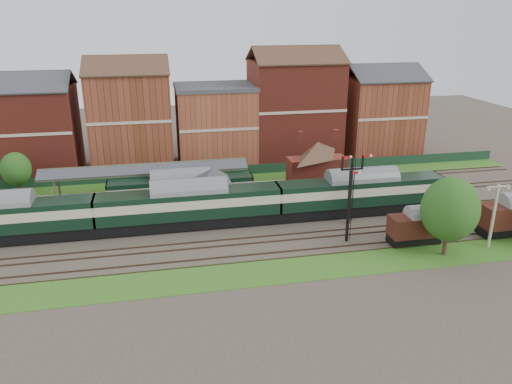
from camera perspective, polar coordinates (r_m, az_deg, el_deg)
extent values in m
plane|color=#473D33|center=(58.54, -1.41, -3.54)|extent=(160.00, 160.00, 0.00)
cube|color=#2D6619|center=(73.30, -3.63, 1.39)|extent=(90.00, 4.50, 0.06)
cube|color=#2D6619|center=(47.97, 1.18, -9.13)|extent=(90.00, 5.00, 0.06)
cube|color=#193823|center=(74.96, -3.86, 2.38)|extent=(90.00, 0.12, 1.50)
cube|color=#2D2D2D|center=(66.79, -7.13, -0.19)|extent=(55.00, 3.40, 1.00)
cube|color=#667B57|center=(60.66, -4.75, -1.52)|extent=(3.40, 3.20, 2.40)
cube|color=#525A38|center=(59.89, -4.81, 0.44)|extent=(3.60, 3.40, 2.00)
pyramid|color=#383A3F|center=(59.31, -4.86, 2.08)|extent=(5.40, 5.40, 1.60)
cube|color=brown|center=(62.04, 2.60, -1.06)|extent=(3.00, 2.40, 2.20)
cube|color=#4C3323|center=(60.95, 2.77, -0.01)|extent=(3.20, 1.34, 0.79)
cube|color=#4C3323|center=(62.13, 2.48, 0.40)|extent=(3.20, 1.34, 0.79)
cube|color=maroon|center=(69.28, 6.94, 2.53)|extent=(8.00, 3.00, 3.50)
pyramid|color=#4C3323|center=(68.49, 7.04, 4.80)|extent=(8.10, 8.10, 2.20)
cube|color=maroon|center=(67.62, 5.04, 5.12)|extent=(0.60, 0.60, 1.60)
cube|color=maroon|center=(69.18, 9.03, 5.29)|extent=(0.60, 0.60, 1.60)
cube|color=#525A38|center=(65.92, -21.99, 0.21)|extent=(0.22, 0.22, 3.40)
cube|color=#525A38|center=(67.81, -3.09, 2.22)|extent=(0.22, 0.22, 3.40)
cube|color=#383A3F|center=(64.47, -12.53, 2.58)|extent=(26.00, 1.99, 0.90)
cube|color=#383A3F|center=(66.29, -12.53, 3.06)|extent=(26.00, 1.99, 0.90)
cube|color=#525A38|center=(65.27, -12.55, 3.14)|extent=(26.00, 0.20, 0.20)
cube|color=black|center=(58.02, 10.75, 0.12)|extent=(0.25, 0.25, 8.00)
cube|color=black|center=(57.21, 10.92, 2.57)|extent=(2.60, 0.18, 0.18)
cube|color=#B2140F|center=(56.56, 10.40, 3.94)|extent=(1.10, 0.08, 0.25)
cube|color=#B2140F|center=(57.48, 12.63, 4.04)|extent=(1.10, 0.08, 0.25)
cube|color=black|center=(53.41, 10.54, -1.63)|extent=(0.25, 0.25, 8.00)
cube|color=#B2140F|center=(52.38, 11.36, 2.18)|extent=(1.10, 0.08, 0.25)
cube|color=beige|center=(56.72, 25.49, -2.56)|extent=(0.22, 0.22, 7.00)
cube|color=beige|center=(55.65, 25.99, 0.58)|extent=(2.60, 0.15, 0.15)
cube|color=maroon|center=(81.81, -24.62, 6.28)|extent=(14.00, 10.00, 13.00)
cube|color=brown|center=(79.54, -14.09, 7.89)|extent=(12.00, 10.00, 15.00)
cube|color=brown|center=(80.31, -4.64, 7.44)|extent=(12.00, 10.00, 12.00)
cube|color=maroon|center=(82.44, 4.43, 9.19)|extent=(14.00, 10.00, 16.00)
cube|color=brown|center=(87.98, 13.95, 8.36)|extent=(12.00, 10.00, 13.00)
cube|color=black|center=(57.56, -7.51, -3.29)|extent=(20.59, 2.88, 1.26)
cube|color=black|center=(56.76, -7.60, -1.32)|extent=(20.59, 3.20, 2.97)
cube|color=beige|center=(56.64, -7.62, -0.99)|extent=(20.61, 3.24, 1.03)
cube|color=slate|center=(56.19, -7.68, 0.25)|extent=(20.59, 3.20, 0.69)
cube|color=black|center=(62.19, 11.76, -1.74)|extent=(20.59, 2.88, 1.26)
cube|color=black|center=(61.45, 11.90, 0.09)|extent=(20.59, 3.20, 2.97)
cube|color=beige|center=(61.33, 11.92, 0.41)|extent=(20.61, 3.24, 1.03)
cube|color=slate|center=(60.92, 12.01, 1.56)|extent=(20.59, 3.20, 0.69)
cube|color=black|center=(63.59, -8.45, -1.12)|extent=(17.91, 2.51, 1.09)
cube|color=black|center=(62.95, -8.54, 0.45)|extent=(17.91, 2.79, 2.59)
cube|color=beige|center=(62.85, -8.55, 0.71)|extent=(17.93, 2.83, 0.90)
cube|color=slate|center=(62.49, -8.60, 1.69)|extent=(17.91, 2.79, 0.60)
cube|color=black|center=(55.91, 17.56, -5.08)|extent=(5.44, 2.00, 0.82)
cube|color=#472114|center=(55.31, 17.72, -3.67)|extent=(5.44, 2.36, 2.18)
cube|color=gray|center=(54.86, 17.85, -2.53)|extent=(5.44, 2.36, 0.40)
cube|color=black|center=(61.88, 26.68, -3.83)|extent=(6.24, 2.30, 0.94)
cube|color=#472114|center=(61.27, 26.92, -2.35)|extent=(6.24, 2.71, 2.50)
cube|color=gray|center=(60.81, 27.12, -1.15)|extent=(6.24, 2.71, 0.46)
cylinder|color=#382619|center=(53.84, 20.89, -4.89)|extent=(0.44, 0.44, 3.84)
ellipsoid|color=#194714|center=(52.69, 21.30, -1.85)|extent=(5.65, 5.65, 6.50)
cylinder|color=#382619|center=(74.61, -25.50, 0.82)|extent=(0.44, 0.44, 2.69)
ellipsoid|color=#194714|center=(74.00, -25.75, 2.39)|extent=(3.95, 3.95, 4.54)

